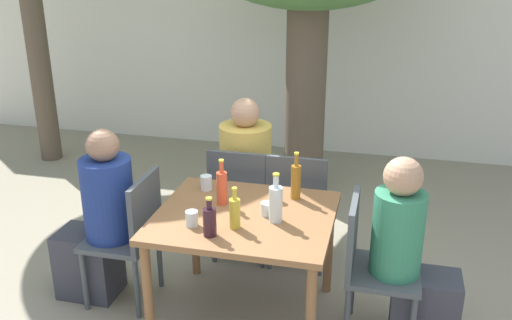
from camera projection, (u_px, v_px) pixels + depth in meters
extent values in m
plane|color=gray|center=(245.00, 315.00, 3.82)|extent=(30.00, 30.00, 0.00)
cube|color=white|center=(321.00, 31.00, 6.39)|extent=(10.00, 0.08, 2.80)
cylinder|color=brown|center=(305.00, 99.00, 5.40)|extent=(0.38, 0.38, 1.89)
cylinder|color=brown|center=(36.00, 40.00, 6.12)|extent=(0.23, 0.23, 2.70)
cube|color=brown|center=(245.00, 217.00, 3.56)|extent=(1.11, 0.96, 0.04)
cylinder|color=brown|center=(148.00, 295.00, 3.42)|extent=(0.06, 0.06, 0.71)
cylinder|color=brown|center=(310.00, 319.00, 3.20)|extent=(0.06, 0.06, 0.71)
cylinder|color=brown|center=(195.00, 231.00, 4.19)|extent=(0.06, 0.06, 0.71)
cylinder|color=brown|center=(329.00, 247.00, 3.97)|extent=(0.06, 0.06, 0.71)
cube|color=#474C51|center=(120.00, 239.00, 3.85)|extent=(0.44, 0.44, 0.04)
cube|color=#474C51|center=(145.00, 210.00, 3.72)|extent=(0.04, 0.44, 0.45)
cylinder|color=#474C51|center=(111.00, 253.00, 4.15)|extent=(0.04, 0.04, 0.44)
cylinder|color=#474C51|center=(84.00, 281.00, 3.81)|extent=(0.04, 0.04, 0.44)
cylinder|color=#474C51|center=(160.00, 259.00, 4.07)|extent=(0.04, 0.04, 0.44)
cylinder|color=#474C51|center=(137.00, 289.00, 3.72)|extent=(0.04, 0.04, 0.44)
cube|color=#474C51|center=(383.00, 273.00, 3.46)|extent=(0.44, 0.44, 0.04)
cube|color=#474C51|center=(353.00, 233.00, 3.42)|extent=(0.04, 0.44, 0.45)
cylinder|color=#474C51|center=(411.00, 293.00, 3.68)|extent=(0.04, 0.04, 0.44)
cylinder|color=#474C51|center=(347.00, 320.00, 3.42)|extent=(0.04, 0.04, 0.44)
cylinder|color=#474C51|center=(352.00, 285.00, 3.77)|extent=(0.04, 0.04, 0.44)
cube|color=#474C51|center=(244.00, 200.00, 4.43)|extent=(0.44, 0.44, 0.04)
cube|color=#474C51|center=(236.00, 181.00, 4.17)|extent=(0.44, 0.04, 0.45)
cylinder|color=#474C51|center=(272.00, 220.00, 4.65)|extent=(0.04, 0.04, 0.44)
cylinder|color=#474C51|center=(228.00, 215.00, 4.73)|extent=(0.04, 0.04, 0.44)
cylinder|color=#474C51|center=(262.00, 242.00, 4.31)|extent=(0.04, 0.04, 0.44)
cylinder|color=#474C51|center=(214.00, 236.00, 4.39)|extent=(0.04, 0.04, 0.44)
cube|color=#474C51|center=(300.00, 206.00, 4.34)|extent=(0.44, 0.44, 0.04)
cube|color=#474C51|center=(296.00, 187.00, 4.07)|extent=(0.44, 0.04, 0.45)
cylinder|color=#474C51|center=(326.00, 226.00, 4.55)|extent=(0.04, 0.04, 0.44)
cylinder|color=#474C51|center=(280.00, 220.00, 4.64)|extent=(0.04, 0.04, 0.44)
cylinder|color=#474C51|center=(320.00, 249.00, 4.21)|extent=(0.04, 0.04, 0.44)
cylinder|color=#474C51|center=(270.00, 243.00, 4.29)|extent=(0.04, 0.04, 0.44)
cube|color=#383842|center=(89.00, 263.00, 3.99)|extent=(0.40, 0.30, 0.48)
cylinder|color=navy|center=(108.00, 199.00, 3.76)|extent=(0.34, 0.34, 0.56)
sphere|color=#936B51|center=(103.00, 145.00, 3.63)|extent=(0.21, 0.21, 0.21)
cube|color=#383842|center=(424.00, 309.00, 3.49)|extent=(0.40, 0.27, 0.48)
cylinder|color=#337F5B|center=(398.00, 233.00, 3.35)|extent=(0.30, 0.30, 0.52)
sphere|color=tan|center=(403.00, 177.00, 3.22)|extent=(0.23, 0.23, 0.23)
cube|color=#383842|center=(252.00, 211.00, 4.75)|extent=(0.36, 0.40, 0.48)
cylinder|color=gold|center=(245.00, 161.00, 4.38)|extent=(0.40, 0.40, 0.57)
sphere|color=tan|center=(245.00, 113.00, 4.24)|extent=(0.22, 0.22, 0.22)
cylinder|color=#331923|center=(210.00, 222.00, 3.27)|extent=(0.08, 0.08, 0.17)
cylinder|color=#331923|center=(209.00, 204.00, 3.23)|extent=(0.03, 0.03, 0.06)
cylinder|color=gold|center=(209.00, 199.00, 3.21)|extent=(0.04, 0.04, 0.01)
cylinder|color=#DB4C2D|center=(222.00, 188.00, 3.66)|extent=(0.07, 0.07, 0.22)
cylinder|color=#DB4C2D|center=(221.00, 167.00, 3.60)|extent=(0.03, 0.03, 0.08)
cylinder|color=gold|center=(221.00, 161.00, 3.59)|extent=(0.03, 0.03, 0.01)
cylinder|color=gold|center=(235.00, 214.00, 3.35)|extent=(0.07, 0.07, 0.18)
cylinder|color=gold|center=(235.00, 195.00, 3.31)|extent=(0.03, 0.03, 0.06)
cylinder|color=gold|center=(234.00, 189.00, 3.30)|extent=(0.03, 0.03, 0.01)
cylinder|color=silver|center=(276.00, 204.00, 3.43)|extent=(0.08, 0.08, 0.22)
cylinder|color=silver|center=(276.00, 181.00, 3.38)|extent=(0.03, 0.03, 0.08)
cylinder|color=gold|center=(276.00, 175.00, 3.36)|extent=(0.04, 0.04, 0.01)
cylinder|color=#9E661E|center=(296.00, 182.00, 3.73)|extent=(0.07, 0.07, 0.23)
cylinder|color=#9E661E|center=(296.00, 160.00, 3.68)|extent=(0.03, 0.03, 0.08)
cylinder|color=gold|center=(297.00, 153.00, 3.66)|extent=(0.03, 0.03, 0.01)
cylinder|color=silver|center=(267.00, 209.00, 3.53)|extent=(0.08, 0.08, 0.08)
cylinder|color=white|center=(206.00, 183.00, 3.89)|extent=(0.08, 0.08, 0.10)
cylinder|color=white|center=(275.00, 194.00, 3.72)|extent=(0.06, 0.06, 0.09)
cylinder|color=silver|center=(192.00, 218.00, 3.39)|extent=(0.08, 0.08, 0.09)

